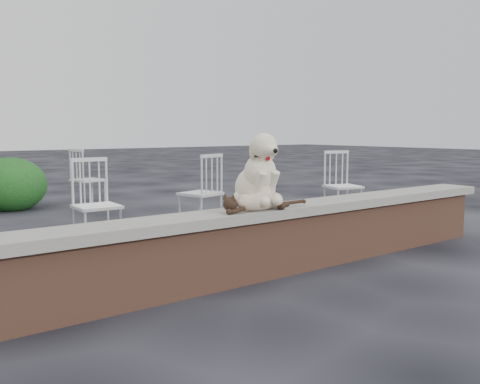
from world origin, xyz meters
TOP-DOWN VIEW (x-y plane):
  - ground at (0.00, 0.00)m, footprint 60.00×60.00m
  - brick_wall at (0.00, 0.00)m, footprint 6.00×0.30m
  - capstone at (0.00, 0.00)m, footprint 6.20×0.40m
  - dog at (0.07, 0.06)m, footprint 0.48×0.59m
  - cat at (-0.01, -0.09)m, footprint 1.00×0.35m
  - chair_e at (0.35, 4.55)m, footprint 0.66×0.66m
  - chair_b at (-0.63, 1.75)m, footprint 0.58×0.58m
  - chair_d at (2.80, 1.52)m, footprint 0.70×0.70m
  - chair_c at (0.80, 2.03)m, footprint 0.68×0.68m

SIDE VIEW (x-z plane):
  - ground at x=0.00m, z-range 0.00..0.00m
  - brick_wall at x=0.00m, z-range 0.00..0.50m
  - chair_e at x=0.35m, z-range 0.00..0.94m
  - chair_b at x=-0.63m, z-range 0.00..0.94m
  - chair_d at x=2.80m, z-range 0.00..0.94m
  - chair_c at x=0.80m, z-range 0.00..0.94m
  - capstone at x=0.00m, z-range 0.50..0.58m
  - cat at x=-0.01m, z-range 0.58..0.75m
  - dog at x=0.07m, z-range 0.58..1.21m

